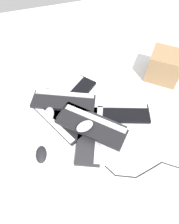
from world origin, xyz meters
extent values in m
plane|color=white|center=(0.00, 0.00, 0.00)|extent=(3.20, 3.20, 0.00)
cube|color=black|center=(0.14, -0.06, 0.01)|extent=(0.33, 0.46, 0.02)
cube|color=silver|center=(0.19, -0.03, 0.03)|extent=(0.22, 0.39, 0.01)
cube|color=#232326|center=(-0.02, 0.12, 0.01)|extent=(0.31, 0.46, 0.02)
cube|color=#B2B5BA|center=(-0.08, 0.14, 0.03)|extent=(0.19, 0.40, 0.01)
cube|color=black|center=(-0.25, 0.03, 0.01)|extent=(0.46, 0.28, 0.02)
cube|color=#B2B5BA|center=(-0.27, -0.03, 0.03)|extent=(0.41, 0.17, 0.01)
cube|color=black|center=(0.01, -0.20, 0.01)|extent=(0.43, 0.40, 0.02)
cube|color=silver|center=(0.05, -0.25, 0.03)|extent=(0.35, 0.30, 0.01)
cube|color=#232326|center=(-0.05, 0.07, 0.04)|extent=(0.42, 0.42, 0.02)
cube|color=silver|center=(-0.01, 0.11, 0.06)|extent=(0.32, 0.32, 0.01)
cube|color=black|center=(0.08, -0.16, 0.04)|extent=(0.46, 0.32, 0.02)
cube|color=#B2B5BA|center=(0.06, -0.21, 0.06)|extent=(0.40, 0.20, 0.01)
cube|color=black|center=(-0.04, 0.11, 0.07)|extent=(0.42, 0.42, 0.02)
cube|color=silver|center=(-0.08, 0.07, 0.09)|extent=(0.32, 0.32, 0.01)
ellipsoid|color=black|center=(0.30, 0.17, 0.02)|extent=(0.08, 0.12, 0.04)
ellipsoid|color=#B7B7BC|center=(0.20, -0.08, 0.05)|extent=(0.09, 0.12, 0.04)
ellipsoid|color=silver|center=(0.01, 0.12, 0.11)|extent=(0.12, 0.09, 0.04)
ellipsoid|color=#B7B7BC|center=(0.13, -0.38, 0.02)|extent=(0.13, 0.11, 0.04)
cylinder|color=black|center=(-0.06, 0.39, 0.00)|extent=(0.04, 0.07, 0.01)
cylinder|color=black|center=(-0.13, 0.44, 0.00)|extent=(0.11, 0.05, 0.01)
cylinder|color=black|center=(-0.24, 0.46, 0.00)|extent=(0.10, 0.03, 0.01)
cylinder|color=black|center=(-0.33, 0.44, 0.00)|extent=(0.09, 0.03, 0.01)
cylinder|color=black|center=(-0.41, 0.46, 0.00)|extent=(0.09, 0.07, 0.01)
sphere|color=black|center=(-0.04, 0.35, 0.00)|extent=(0.01, 0.01, 0.01)
sphere|color=black|center=(-0.08, 0.42, 0.00)|extent=(0.01, 0.01, 0.01)
sphere|color=black|center=(-0.19, 0.47, 0.00)|extent=(0.01, 0.01, 0.01)
sphere|color=black|center=(-0.28, 0.45, 0.00)|extent=(0.01, 0.01, 0.01)
sphere|color=black|center=(-0.37, 0.43, 0.00)|extent=(0.01, 0.01, 0.01)
cube|color=olive|center=(-0.72, -0.21, 0.11)|extent=(0.32, 0.31, 0.22)
camera|label=1|loc=(0.17, 0.72, 1.13)|focal=32.00mm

